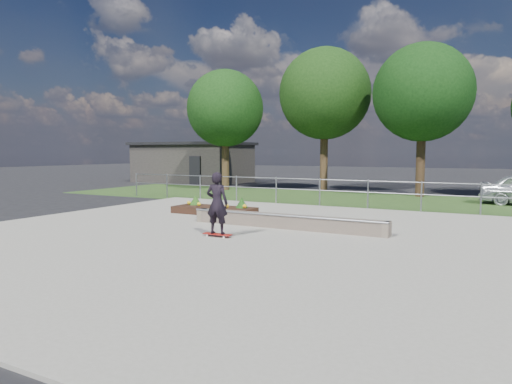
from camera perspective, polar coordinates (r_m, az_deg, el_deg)
ground at (r=12.41m, az=-4.09°, el=-5.56°), size 120.00×120.00×0.00m
grass_verge at (r=22.41m, az=11.02°, el=-0.89°), size 30.00×8.00×0.02m
concrete_slab at (r=12.41m, az=-4.09°, el=-5.42°), size 15.00×15.00×0.06m
fence at (r=19.04m, az=7.97°, el=0.42°), size 20.06×0.06×1.20m
building at (r=34.97m, az=-7.88°, el=3.71°), size 8.40×5.40×3.00m
tree_far_left at (r=27.59m, az=-3.88°, el=10.36°), size 4.55×4.55×7.15m
tree_mid_left at (r=27.09m, az=8.59°, el=12.02°), size 5.25×5.25×8.25m
tree_mid_right at (r=24.76m, az=20.12°, el=11.56°), size 4.90×4.90×7.70m
grind_ledge at (r=13.33m, az=3.67°, el=-3.68°), size 6.00×0.44×0.43m
planter_bed at (r=16.53m, az=-5.15°, el=-2.07°), size 3.00×1.20×0.61m
skateboarder at (r=11.91m, az=-4.89°, el=-1.42°), size 0.80×0.47×1.70m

